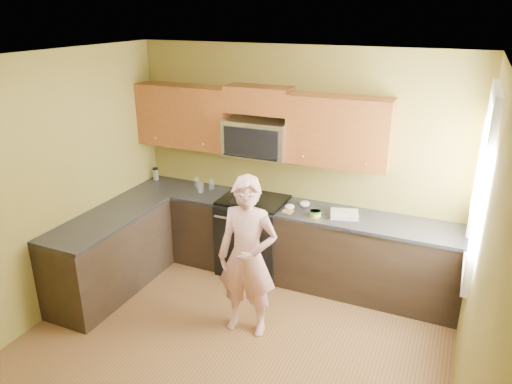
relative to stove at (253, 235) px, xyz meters
The scene contains 26 objects.
floor 1.79m from the stove, 76.57° to the right, with size 4.00×4.00×0.00m, color brown.
ceiling 2.81m from the stove, 76.57° to the right, with size 4.00×4.00×0.00m, color white.
wall_back 1.02m from the stove, 39.09° to the left, with size 4.00×4.00×0.00m, color olive.
wall_left 2.48m from the stove, 133.69° to the right, with size 4.00×4.00×0.00m, color olive.
wall_right 3.05m from the stove, 34.91° to the right, with size 4.00×4.00×0.00m, color olive.
cabinet_back_run 0.40m from the stove, ahead, with size 4.00×0.60×0.88m, color black.
cabinet_left_run 1.69m from the stove, 140.41° to the right, with size 0.60×1.60×0.88m, color black.
countertop_back 0.58m from the stove, ahead, with size 4.00×0.62×0.04m, color black.
countertop_left 1.73m from the stove, 140.19° to the right, with size 0.62×1.60×0.04m, color black.
stove is the anchor object (origin of this frame).
microwave 0.98m from the stove, 90.00° to the left, with size 0.76×0.40×0.42m, color silver, non-canonical shape.
upper_cab_left 1.40m from the stove, behind, with size 1.22×0.33×0.75m, color brown, non-canonical shape.
upper_cab_right 1.36m from the stove, ahead, with size 1.12×0.33×0.75m, color brown, non-canonical shape.
upper_cab_over_mw 1.63m from the stove, 90.00° to the left, with size 0.76×0.33×0.30m, color brown.
window 2.70m from the stove, 11.29° to the right, with size 0.06×1.06×1.66m, color white, non-canonical shape.
woman 1.24m from the stove, 68.55° to the right, with size 0.60×0.39×1.64m, color #E9747A.
frying_pan 0.54m from the stove, 100.33° to the right, with size 0.26×0.46×0.06m, color black, non-canonical shape.
butter_tub 0.93m from the stove, ahead, with size 0.12×0.12×0.09m, color yellow, non-canonical shape.
toast_slice 0.68m from the stove, 16.35° to the right, with size 0.11×0.11×0.01m, color #B27F47.
napkin_a 0.68m from the stove, ahead, with size 0.11×0.12×0.06m, color silver.
napkin_b 0.78m from the stove, ahead, with size 0.12×0.13×0.07m, color silver.
dish_towel 1.20m from the stove, ahead, with size 0.30×0.24×0.05m, color white.
travel_mug 1.57m from the stove, behind, with size 0.08×0.08×0.16m, color silver, non-canonical shape.
glass_a 0.88m from the stove, behind, with size 0.07×0.07×0.12m, color silver.
glass_b 1.01m from the stove, 169.43° to the left, with size 0.07×0.07×0.12m, color silver.
glass_c 0.85m from the stove, 165.21° to the left, with size 0.07×0.07×0.12m, color silver.
Camera 1 is at (1.77, -3.14, 3.08)m, focal length 33.70 mm.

